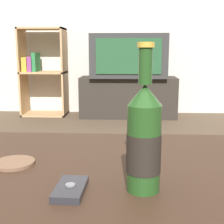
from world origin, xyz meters
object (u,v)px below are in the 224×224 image
object	(u,v)px
bookshelf	(41,70)
television	(128,56)
tv_stand	(128,97)
beer_bottle	(144,140)
cell_phone	(70,189)

from	to	relation	value
bookshelf	television	bearing A→B (deg)	-2.95
tv_stand	beer_bottle	xyz separation A→B (m)	(0.02, -2.86, 0.34)
television	bookshelf	size ratio (longest dim) A/B	0.83
bookshelf	beer_bottle	world-z (taller)	bookshelf
beer_bottle	cell_phone	distance (m)	0.18
television	bookshelf	distance (m)	1.00
tv_stand	bookshelf	distance (m)	1.03
television	cell_phone	xyz separation A→B (m)	(-0.12, -2.87, -0.21)
tv_stand	cell_phone	bearing A→B (deg)	-92.44
bookshelf	cell_phone	xyz separation A→B (m)	(0.86, -2.92, -0.05)
tv_stand	beer_bottle	bearing A→B (deg)	-89.57
television	cell_phone	size ratio (longest dim) A/B	7.53
television	cell_phone	bearing A→B (deg)	-92.45
bookshelf	beer_bottle	bearing A→B (deg)	-70.93
television	beer_bottle	world-z (taller)	television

